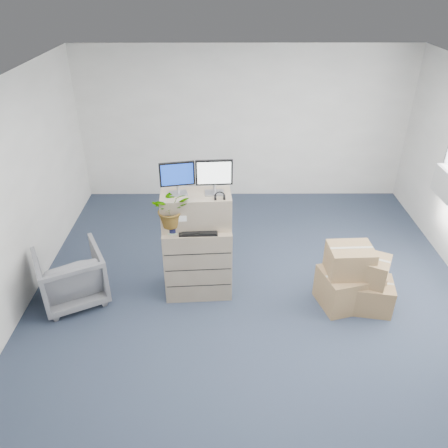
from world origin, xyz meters
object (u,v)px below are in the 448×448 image
(monitor_left, at_px, (177,176))
(office_chair, at_px, (71,274))
(potted_plant, at_px, (172,212))
(keyboard, at_px, (198,232))
(filing_cabinet_lower, at_px, (198,259))
(water_bottle, at_px, (204,214))
(monitor_right, at_px, (214,175))

(monitor_left, relative_size, office_chair, 0.52)
(monitor_left, height_order, potted_plant, monitor_left)
(monitor_left, relative_size, keyboard, 0.89)
(filing_cabinet_lower, relative_size, office_chair, 1.24)
(filing_cabinet_lower, xyz_separation_m, office_chair, (-1.67, -0.18, -0.10))
(filing_cabinet_lower, xyz_separation_m, water_bottle, (0.09, 0.09, 0.64))
(monitor_right, bearing_deg, filing_cabinet_lower, -168.97)
(monitor_left, bearing_deg, office_chair, 177.38)
(monitor_right, height_order, water_bottle, monitor_right)
(monitor_left, bearing_deg, potted_plant, -126.90)
(monitor_left, bearing_deg, monitor_right, -10.08)
(filing_cabinet_lower, bearing_deg, monitor_right, 10.86)
(monitor_left, height_order, monitor_right, monitor_right)
(monitor_left, bearing_deg, keyboard, -50.47)
(water_bottle, bearing_deg, potted_plant, -152.00)
(monitor_right, relative_size, water_bottle, 1.78)
(filing_cabinet_lower, xyz_separation_m, monitor_left, (-0.22, 0.05, 1.19))
(potted_plant, bearing_deg, office_chair, -177.27)
(potted_plant, bearing_deg, monitor_right, 18.34)
(keyboard, relative_size, potted_plant, 0.89)
(monitor_right, distance_m, potted_plant, 0.69)
(filing_cabinet_lower, distance_m, water_bottle, 0.65)
(monitor_left, distance_m, water_bottle, 0.63)
(monitor_left, xyz_separation_m, water_bottle, (0.31, 0.04, -0.55))
(office_chair, bearing_deg, keyboard, 154.10)
(office_chair, bearing_deg, filing_cabinet_lower, 159.24)
(water_bottle, bearing_deg, office_chair, -171.26)
(monitor_right, relative_size, potted_plant, 0.84)
(keyboard, bearing_deg, monitor_right, 44.10)
(monitor_right, xyz_separation_m, potted_plant, (-0.52, -0.17, -0.42))
(filing_cabinet_lower, bearing_deg, water_bottle, 40.84)
(monitor_left, height_order, water_bottle, monitor_left)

